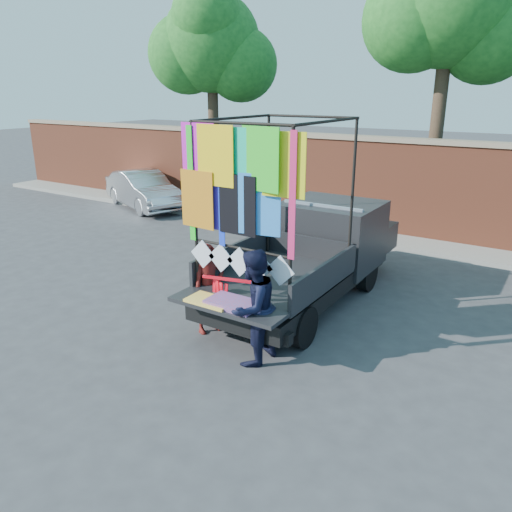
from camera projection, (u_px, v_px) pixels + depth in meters
The scene contains 10 objects.
ground at pixel (229, 331), 8.18m from camera, with size 90.00×90.00×0.00m, color #38383A.
brick_wall at pixel (381, 186), 13.35m from camera, with size 30.00×0.45×2.61m.
curb at pixel (368, 237), 13.19m from camera, with size 30.00×1.20×0.12m, color gray.
tree_left at pixel (210, 47), 16.37m from camera, with size 4.20×3.30×7.05m.
tree_mid at pixel (450, 8), 12.33m from camera, with size 4.20×3.30×7.73m.
pickup_truck at pixel (318, 250), 9.53m from camera, with size 2.13×5.34×3.36m.
sedan at pixel (143, 190), 16.58m from camera, with size 1.29×3.71×1.22m, color silver.
woman at pixel (209, 288), 7.97m from camera, with size 0.54×0.36×1.49m, color maroon.
man at pixel (253, 308), 7.02m from camera, with size 0.83×0.64×1.70m, color black.
streamer_bundle at pixel (224, 289), 7.50m from camera, with size 0.84×0.26×0.60m.
Camera 1 is at (4.36, -5.96, 3.76)m, focal length 35.00 mm.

